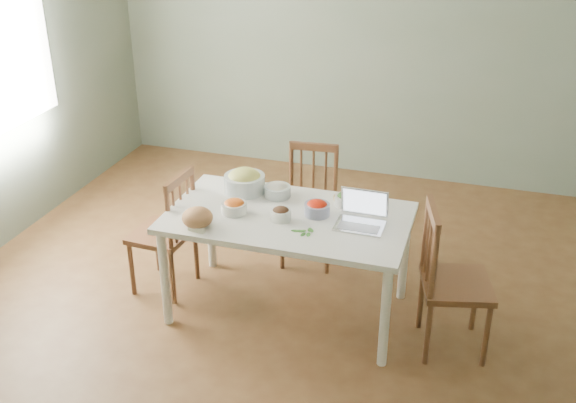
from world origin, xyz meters
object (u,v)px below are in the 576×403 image
(chair_far, at_px, (309,208))
(laptop, at_px, (360,212))
(bowl_squash, at_px, (245,181))
(dining_table, at_px, (288,264))
(bread_boule, at_px, (197,218))
(chair_left, at_px, (162,231))
(chair_right, at_px, (457,281))

(chair_far, relative_size, laptop, 2.98)
(bowl_squash, xyz_separation_m, laptop, (0.88, -0.28, 0.02))
(dining_table, relative_size, bread_boule, 8.04)
(chair_left, xyz_separation_m, bowl_squash, (0.55, 0.24, 0.36))
(dining_table, xyz_separation_m, laptop, (0.48, -0.02, 0.48))
(bowl_squash, bearing_deg, chair_left, -156.40)
(chair_left, xyz_separation_m, chair_right, (2.06, -0.09, 0.03))
(chair_far, xyz_separation_m, chair_left, (-0.90, -0.67, 0.00))
(dining_table, bearing_deg, chair_right, -3.73)
(chair_left, height_order, bowl_squash, chair_left)
(chair_left, distance_m, laptop, 1.48)
(bread_boule, height_order, bowl_squash, bowl_squash)
(chair_far, relative_size, bread_boule, 4.65)
(chair_right, xyz_separation_m, laptop, (-0.63, 0.05, 0.36))
(laptop, bearing_deg, chair_right, -4.13)
(bowl_squash, bearing_deg, chair_far, 50.99)
(bowl_squash, bearing_deg, laptop, -17.48)
(dining_table, distance_m, chair_left, 0.95)
(chair_left, bearing_deg, bowl_squash, 117.23)
(chair_far, height_order, chair_right, chair_right)
(chair_right, relative_size, bowl_squash, 3.46)
(chair_left, relative_size, chair_right, 0.94)
(chair_far, relative_size, chair_left, 0.99)
(chair_far, distance_m, laptop, 0.96)
(chair_left, distance_m, bowl_squash, 0.70)
(chair_left, height_order, laptop, laptop)
(chair_right, relative_size, bread_boule, 5.01)
(dining_table, relative_size, bowl_squash, 5.56)
(chair_right, distance_m, bowl_squash, 1.58)
(chair_far, distance_m, bowl_squash, 0.66)
(chair_far, relative_size, chair_right, 0.93)
(bowl_squash, bearing_deg, bread_boule, -100.15)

